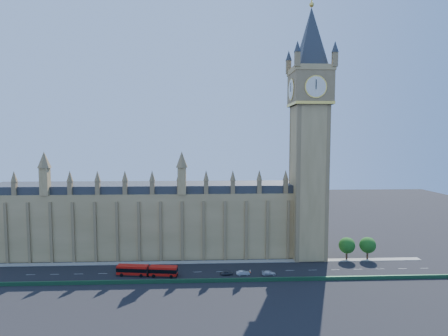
{
  "coord_description": "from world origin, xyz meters",
  "views": [
    {
      "loc": [
        -0.07,
        -116.8,
        44.66
      ],
      "look_at": [
        5.56,
        10.0,
        34.98
      ],
      "focal_mm": 28.0,
      "sensor_mm": 36.0,
      "label": 1
    }
  ],
  "objects_px": {
    "red_bus": "(147,271)",
    "car_grey": "(227,273)",
    "car_white": "(269,273)",
    "car_silver": "(243,273)"
  },
  "relations": [
    {
      "from": "car_silver",
      "to": "car_white",
      "type": "height_order",
      "value": "car_silver"
    },
    {
      "from": "car_grey",
      "to": "car_white",
      "type": "distance_m",
      "value": 14.08
    },
    {
      "from": "car_silver",
      "to": "car_grey",
      "type": "bearing_deg",
      "value": 80.38
    },
    {
      "from": "car_grey",
      "to": "car_silver",
      "type": "xyz_separation_m",
      "value": [
        5.44,
        -0.3,
        0.04
      ]
    },
    {
      "from": "car_grey",
      "to": "car_white",
      "type": "height_order",
      "value": "car_grey"
    },
    {
      "from": "red_bus",
      "to": "car_grey",
      "type": "xyz_separation_m",
      "value": [
        26.54,
        -0.36,
        -1.11
      ]
    },
    {
      "from": "car_grey",
      "to": "car_white",
      "type": "bearing_deg",
      "value": -98.38
    },
    {
      "from": "red_bus",
      "to": "car_grey",
      "type": "height_order",
      "value": "red_bus"
    },
    {
      "from": "car_silver",
      "to": "car_white",
      "type": "distance_m",
      "value": 8.63
    },
    {
      "from": "car_silver",
      "to": "car_white",
      "type": "bearing_deg",
      "value": -100.07
    }
  ]
}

